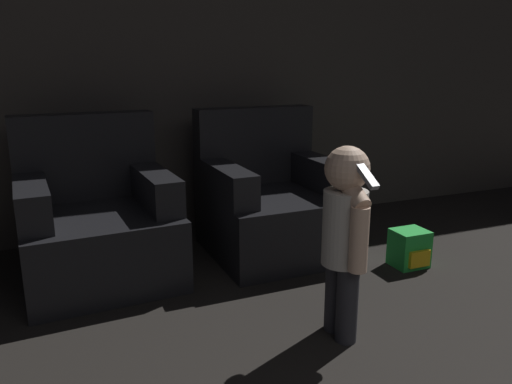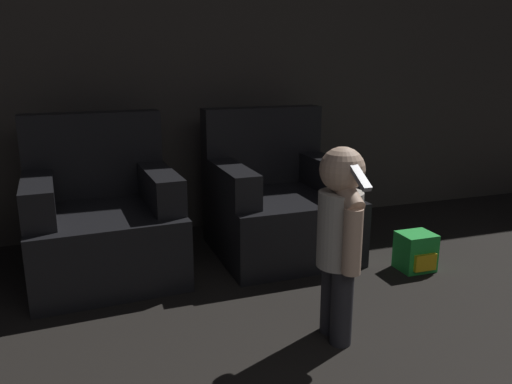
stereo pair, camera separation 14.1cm
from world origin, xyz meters
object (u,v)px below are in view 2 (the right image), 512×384
person_toddler (340,230)px  toy_backpack (416,252)px  armchair_right (277,204)px  armchair_left (103,220)px

person_toddler → toy_backpack: 1.04m
armchair_right → toy_backpack: armchair_right is taller
armchair_left → person_toddler: size_ratio=1.05×
person_toddler → armchair_left: bearing=-137.8°
person_toddler → toy_backpack: person_toddler is taller
person_toddler → armchair_right: bearing=174.6°
armchair_left → toy_backpack: size_ratio=4.05×
armchair_right → person_toddler: (-0.14, -1.11, 0.20)m
armchair_right → person_toddler: size_ratio=1.05×
armchair_right → toy_backpack: bearing=-42.3°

